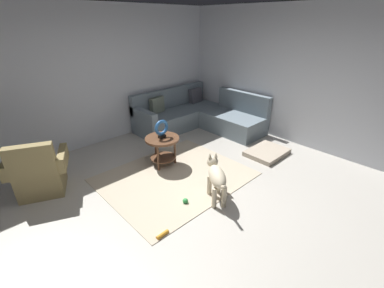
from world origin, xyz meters
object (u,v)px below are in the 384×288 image
object	(u,v)px
sectional_couch	(198,116)
torus_sculpture	(162,129)
dog_bed_mat	(267,152)
side_table	(162,144)
dog_toy_ball	(185,201)
dog_toy_rope	(163,235)
dog	(216,176)
armchair	(40,174)

from	to	relation	value
sectional_couch	torus_sculpture	xyz separation A→B (m)	(-1.72, -0.87, 0.42)
sectional_couch	dog_bed_mat	size ratio (longest dim) A/B	2.81
side_table	dog_toy_ball	world-z (taller)	side_table
dog_toy_rope	sectional_couch	bearing A→B (deg)	38.60
side_table	dog_toy_rope	distance (m)	1.78
sectional_couch	dog_bed_mat	bearing A→B (deg)	-90.16
side_table	dog	size ratio (longest dim) A/B	0.82
dog_toy_ball	torus_sculpture	bearing A→B (deg)	67.61
dog	dog_toy_rope	world-z (taller)	dog
torus_sculpture	sectional_couch	bearing A→B (deg)	26.66
torus_sculpture	dog_toy_ball	distance (m)	1.36
dog_bed_mat	torus_sculpture	bearing A→B (deg)	147.96
dog	armchair	bearing A→B (deg)	167.37
sectional_couch	torus_sculpture	distance (m)	1.98
dog	dog_toy_ball	bearing A→B (deg)	-174.12
armchair	dog_bed_mat	xyz separation A→B (m)	(3.55, -1.68, -0.28)
torus_sculpture	dog	world-z (taller)	torus_sculpture
dog	sectional_couch	bearing A→B (deg)	85.04
sectional_couch	dog_toy_rope	bearing A→B (deg)	-141.40
side_table	dog	distance (m)	1.31
torus_sculpture	dog_bed_mat	xyz separation A→B (m)	(1.72, -1.08, -0.67)
sectional_couch	side_table	world-z (taller)	sectional_couch
dog_bed_mat	armchair	bearing A→B (deg)	154.74
torus_sculpture	dog_bed_mat	world-z (taller)	torus_sculpture
armchair	dog_toy_ball	xyz separation A→B (m)	(1.39, -1.69, -0.28)
dog_toy_ball	dog_toy_rope	size ratio (longest dim) A/B	0.46
side_table	armchair	bearing A→B (deg)	161.86
torus_sculpture	dog	size ratio (longest dim) A/B	0.45
armchair	side_table	world-z (taller)	armchair
torus_sculpture	dog_toy_rope	bearing A→B (deg)	-128.14
side_table	dog_toy_rope	xyz separation A→B (m)	(-1.07, -1.37, -0.39)
armchair	dog_toy_ball	size ratio (longest dim) A/B	12.19
sectional_couch	dog_toy_rope	world-z (taller)	sectional_couch
side_table	sectional_couch	bearing A→B (deg)	26.66
armchair	sectional_couch	bearing A→B (deg)	28.06
torus_sculpture	dog	distance (m)	1.35
side_table	dog_toy_ball	xyz separation A→B (m)	(-0.45, -1.09, -0.38)
sectional_couch	armchair	xyz separation A→B (m)	(-3.56, -0.26, 0.03)
side_table	dog	bearing A→B (deg)	-91.98
torus_sculpture	dog_bed_mat	distance (m)	2.13
side_table	torus_sculpture	size ratio (longest dim) A/B	1.84
torus_sculpture	dog_toy_ball	world-z (taller)	torus_sculpture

